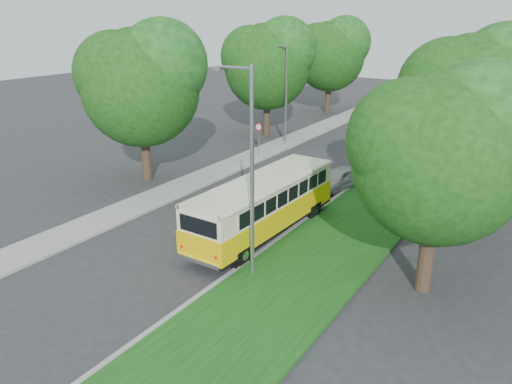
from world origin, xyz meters
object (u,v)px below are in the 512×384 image
Objects in this scene: lamppost_near at (250,167)px; car_white at (394,141)px; vintage_bus at (263,207)px; car_silver at (339,178)px; car_blue at (398,134)px; lamppost_far at (285,91)px; car_grey at (395,130)px.

car_white is (-1.21, 21.23, -3.64)m from lamppost_near.
vintage_bus reaches higher than car_silver.
car_white is at bearing 93.25° from lamppost_near.
car_white reaches higher than car_blue.
lamppost_near reaches higher than car_silver.
car_white is 1.03× the size of car_blue.
lamppost_far is 1.74× the size of car_blue.
lamppost_far reaches higher than car_grey.
vintage_bus is 21.95m from car_grey.
car_blue is 1.31m from car_grey.
lamppost_near is 21.57m from car_white.
car_white is 4.35m from car_grey.
car_blue is (-0.64, 3.00, -0.10)m from car_white.
vintage_bus is at bearing -92.93° from car_white.
lamppost_near is at bearing -88.59° from car_white.
car_white is 3.07m from car_blue.
lamppost_far is 10.08m from car_grey.
lamppost_near is 25.79m from car_grey.
lamppost_far is 0.82× the size of vintage_bus.
car_white is at bearing -73.98° from car_grey.
car_blue is at bearing 92.74° from vintage_bus.
lamppost_near reaches higher than car_grey.
lamppost_near is 1.81× the size of car_white.
car_grey is at bearing 104.73° from car_white.
car_blue is 0.98× the size of car_grey.
lamppost_near reaches higher than car_blue.
vintage_bus is 2.08× the size of car_grey.
lamppost_far is 9.74m from car_blue.
car_silver is at bearing -43.16° from lamppost_far.
lamppost_far is at bearing -133.66° from car_grey.
car_grey is (-0.60, 1.17, -0.01)m from car_blue.
car_blue reaches higher than car_grey.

